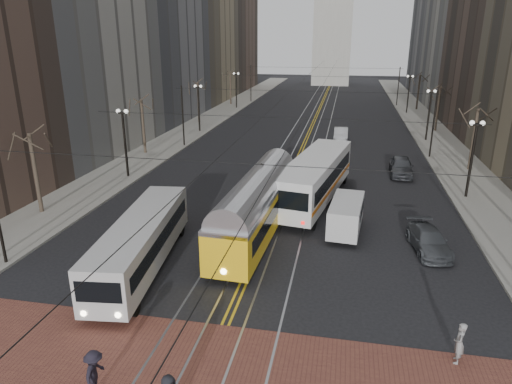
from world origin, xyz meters
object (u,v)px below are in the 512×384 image
at_px(cargo_van, 346,217).
at_px(pedestrian_d, 95,373).
at_px(pedestrian_b, 459,343).
at_px(streetcar, 257,211).
at_px(sedan_silver, 341,134).
at_px(transit_bus, 142,244).
at_px(sedan_parked, 429,240).
at_px(rear_bus, 315,180).
at_px(sedan_grey, 401,166).

bearing_deg(cargo_van, pedestrian_d, -112.42).
bearing_deg(pedestrian_b, streetcar, -124.95).
bearing_deg(sedan_silver, pedestrian_b, -82.35).
bearing_deg(cargo_van, streetcar, -160.86).
xyz_separation_m(cargo_van, sedan_silver, (-0.85, 26.62, -0.29)).
bearing_deg(transit_bus, streetcar, 40.38).
height_order(cargo_van, sedan_parked, cargo_van).
distance_m(streetcar, cargo_van, 5.53).
relative_size(sedan_silver, pedestrian_b, 2.71).
xyz_separation_m(rear_bus, pedestrian_d, (-5.81, -20.70, -0.79)).
xyz_separation_m(transit_bus, cargo_van, (10.37, 6.68, -0.33)).
distance_m(cargo_van, pedestrian_d, 17.39).
bearing_deg(pedestrian_b, rear_bus, -147.30).
relative_size(cargo_van, pedestrian_b, 2.82).
xyz_separation_m(cargo_van, sedan_parked, (4.65, -1.63, -0.40)).
height_order(cargo_van, sedan_silver, cargo_van).
height_order(pedestrian_b, pedestrian_d, pedestrian_d).
bearing_deg(cargo_van, rear_bus, 118.93).
bearing_deg(pedestrian_b, sedan_parked, -171.21).
bearing_deg(sedan_grey, streetcar, -121.66).
relative_size(transit_bus, pedestrian_b, 6.57).
bearing_deg(pedestrian_b, pedestrian_d, -60.59).
xyz_separation_m(transit_bus, sedan_silver, (9.52, 33.30, -0.62)).
distance_m(cargo_van, sedan_grey, 14.28).
distance_m(streetcar, pedestrian_d, 14.36).
xyz_separation_m(sedan_silver, sedan_parked, (5.50, -28.26, -0.10)).
bearing_deg(sedan_grey, pedestrian_b, -88.54).
bearing_deg(transit_bus, sedan_grey, 46.85).
bearing_deg(cargo_van, sedan_grey, 76.57).
xyz_separation_m(sedan_silver, pedestrian_b, (5.12, -37.89, 0.10)).
xyz_separation_m(rear_bus, cargo_van, (2.31, -5.32, -0.62)).
bearing_deg(cargo_van, pedestrian_b, -63.83).
bearing_deg(rear_bus, streetcar, -104.70).
xyz_separation_m(rear_bus, sedan_silver, (1.46, 21.30, -0.92)).
relative_size(streetcar, pedestrian_d, 7.60).
relative_size(sedan_grey, pedestrian_d, 2.75).
relative_size(cargo_van, pedestrian_d, 2.73).
distance_m(sedan_silver, pedestrian_b, 38.24).
height_order(transit_bus, sedan_grey, transit_bus).
xyz_separation_m(streetcar, sedan_grey, (9.97, 14.82, -0.73)).
relative_size(transit_bus, rear_bus, 0.86).
distance_m(sedan_grey, pedestrian_d, 31.58).
height_order(rear_bus, sedan_silver, rear_bus).
xyz_separation_m(transit_bus, pedestrian_d, (2.24, -8.70, -0.49)).
relative_size(streetcar, pedestrian_b, 7.84).
distance_m(streetcar, rear_bus, 7.29).
height_order(sedan_grey, pedestrian_d, pedestrian_d).
height_order(rear_bus, pedestrian_d, rear_bus).
xyz_separation_m(transit_bus, sedan_grey, (14.99, 20.19, -0.56)).
distance_m(sedan_silver, pedestrian_d, 42.63).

